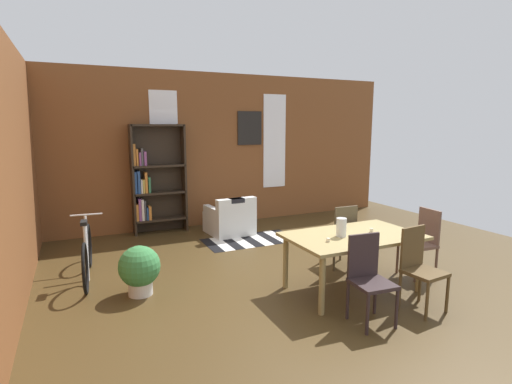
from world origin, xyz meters
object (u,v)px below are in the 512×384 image
Objects in this scene: dining_chair_near_left at (369,276)px; armchair_white at (230,220)px; bookshelf_tall at (153,181)px; vase_on_table at (341,227)px; dining_chair_head_right at (422,240)px; dining_chair_near_right at (420,266)px; bicycle_second at (87,254)px; dining_chair_far_right at (341,234)px; dining_table at (353,241)px; potted_plant_by_shelf at (140,268)px.

dining_chair_near_left is 1.10× the size of armchair_white.
dining_chair_near_left is 4.86m from bookshelf_tall.
dining_chair_head_right is at bearing -0.18° from vase_on_table.
dining_chair_near_right reaches higher than bicycle_second.
dining_chair_near_right is at bearing -90.16° from dining_chair_far_right.
vase_on_table is 1.45m from dining_chair_head_right.
dining_chair_far_right is 1.00× the size of dining_chair_near_left.
bookshelf_tall reaches higher than dining_chair_near_right.
dining_chair_head_right reaches higher than dining_table.
dining_chair_head_right is 0.45× the size of bookshelf_tall.
dining_chair_far_right is 0.56× the size of bicycle_second.
dining_chair_near_left is at bearing 179.99° from dining_chair_near_right.
bicycle_second is (-2.71, 2.63, -0.18)m from dining_chair_near_left.
bookshelf_tall is 1.26× the size of bicycle_second.
bicycle_second is 1.06m from potted_plant_by_shelf.
dining_chair_near_right is at bearing -37.26° from bicycle_second.
armchair_white is at bearing 108.80° from dining_chair_far_right.
vase_on_table is 0.25× the size of dining_chair_near_left.
dining_table reaches higher than potted_plant_by_shelf.
dining_chair_far_right reaches higher than armchair_white.
dining_chair_head_right is 4.70m from bicycle_second.
dining_table is at bearing 63.25° from dining_chair_near_left.
vase_on_table is (-0.19, 0.00, 0.20)m from dining_table.
bicycle_second is at bearing 148.53° from dining_table.
dining_chair_head_right is at bearing -14.99° from potted_plant_by_shelf.
vase_on_table is at bearing 179.82° from dining_chair_head_right.
dining_chair_near_left reaches higher than bicycle_second.
armchair_white is (-0.82, 3.91, -0.23)m from dining_chair_near_right.
bicycle_second reaches higher than potted_plant_by_shelf.
potted_plant_by_shelf is (-3.72, 1.00, -0.17)m from dining_chair_head_right.
dining_chair_near_left is 1.00× the size of dining_chair_head_right.
bookshelf_tall is (-2.14, 4.62, 0.53)m from dining_chair_near_right.
vase_on_table reaches higher than dining_chair_far_right.
armchair_white is at bearing 91.12° from dining_chair_near_left.
dining_chair_near_left is 3.78m from bicycle_second.
bookshelf_tall reaches higher than dining_chair_far_right.
bookshelf_tall is 3.06m from potted_plant_by_shelf.
dining_chair_near_right is 5.12m from bookshelf_tall.
dining_chair_near_left is at bearing -116.75° from dining_table.
armchair_white is 0.51× the size of bicycle_second.
dining_chair_near_left is 0.45× the size of bookshelf_tall.
dining_chair_near_right is 4.00m from armchair_white.
bookshelf_tall is at bearing 114.50° from dining_table.
bookshelf_tall is 3.38× the size of potted_plant_by_shelf.
dining_chair_near_right is 0.45× the size of bookshelf_tall.
dining_chair_near_right is 1.10× the size of armchair_white.
armchair_white reaches higher than potted_plant_by_shelf.
dining_chair_head_right is (1.41, -0.00, -0.34)m from vase_on_table.
dining_table is 1.78× the size of dining_chair_far_right.
bookshelf_tall is (-2.99, 3.89, 0.53)m from dining_chair_head_right.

